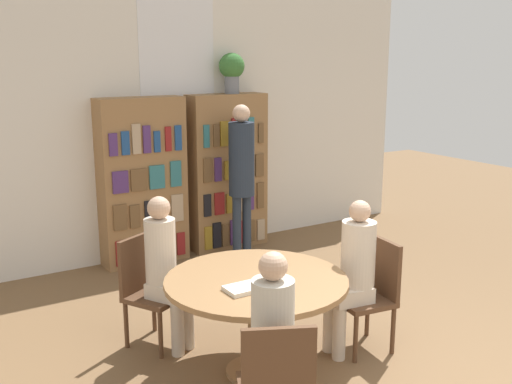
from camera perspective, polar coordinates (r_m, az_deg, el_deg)
name	(u,v)px	position (r m, az deg, el deg)	size (l,w,h in m)	color
wall_back	(178,123)	(6.92, -7.44, 6.57)	(6.40, 0.07, 3.00)	silver
bookshelf_left	(143,182)	(6.63, -10.74, 0.94)	(0.94, 0.34, 1.82)	olive
bookshelf_right	(227,172)	(7.07, -2.75, 1.90)	(0.94, 0.34, 1.82)	olive
flower_vase	(232,69)	(6.98, -2.33, 11.59)	(0.29, 0.29, 0.46)	slate
reading_table	(256,293)	(4.28, 0.02, -9.59)	(1.29, 1.29, 0.73)	olive
chair_left_side	(148,285)	(4.86, -10.25, -8.74)	(0.54, 0.54, 0.87)	brown
chair_far_side	(372,289)	(4.79, 10.96, -9.08)	(0.45, 0.45, 0.87)	brown
seated_reader_left	(166,266)	(4.68, -8.60, -6.95)	(0.36, 0.39, 1.22)	beige
seated_reader_right	(353,269)	(4.62, 9.21, -7.23)	(0.39, 0.30, 1.21)	beige
seated_reader_back	(272,338)	(3.53, 1.49, -13.76)	(0.36, 0.39, 1.21)	beige
librarian_standing	(241,167)	(6.57, -1.39, 2.40)	(0.28, 0.55, 1.74)	#232D3D
open_book_on_table	(243,289)	(4.02, -1.21, -9.18)	(0.24, 0.18, 0.03)	silver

